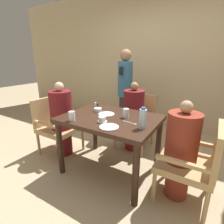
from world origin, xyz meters
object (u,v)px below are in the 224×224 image
at_px(glass_tall_mid, 72,116).
at_px(chair_right_side, 195,161).
at_px(glass_tall_near, 126,113).
at_px(plate_main_right, 106,114).
at_px(chair_left_side, 56,123).
at_px(diner_in_right_chair, 181,150).
at_px(teacup_with_saucer, 102,119).
at_px(water_bottle, 143,119).
at_px(chair_far_side, 137,119).
at_px(plate_main_left, 109,127).
at_px(standing_host, 125,90).
at_px(bowl_small, 98,110).
at_px(diner_in_far_chair, 133,116).
at_px(diner_in_left_chair, 62,119).

bearing_deg(glass_tall_mid, chair_right_side, 14.97).
bearing_deg(glass_tall_near, plate_main_right, -174.94).
bearing_deg(chair_left_side, diner_in_right_chair, 0.00).
bearing_deg(teacup_with_saucer, water_bottle, 7.60).
bearing_deg(water_bottle, plate_main_right, 162.04).
relative_size(chair_far_side, plate_main_left, 4.25).
bearing_deg(diner_in_right_chair, water_bottle, -160.67).
relative_size(standing_host, bowl_small, 15.43).
bearing_deg(standing_host, chair_far_side, -40.75).
xyz_separation_m(chair_left_side, chair_right_side, (1.96, 0.00, 0.00)).
bearing_deg(chair_far_side, chair_right_side, -40.36).
distance_m(standing_host, plate_main_left, 1.58).
distance_m(chair_left_side, teacup_with_saucer, 1.06).
bearing_deg(bowl_small, chair_right_side, -4.77).
distance_m(diner_in_far_chair, plate_main_left, 1.02).
bearing_deg(teacup_with_saucer, glass_tall_near, 57.97).
height_order(diner_in_right_chair, plate_main_right, diner_in_right_chair).
distance_m(teacup_with_saucer, water_bottle, 0.47).
bearing_deg(water_bottle, chair_left_side, 174.83).
bearing_deg(plate_main_left, plate_main_right, 126.55).
bearing_deg(chair_left_side, bowl_small, 8.12).
relative_size(glass_tall_near, glass_tall_mid, 1.00).
relative_size(chair_right_side, standing_host, 0.55).
distance_m(glass_tall_near, glass_tall_mid, 0.63).
xyz_separation_m(teacup_with_saucer, water_bottle, (0.46, 0.06, 0.07)).
bearing_deg(bowl_small, glass_tall_mid, -95.25).
bearing_deg(chair_left_side, glass_tall_near, 3.55).
distance_m(chair_far_side, glass_tall_near, 0.85).
bearing_deg(diner_in_right_chair, diner_in_left_chair, -180.00).
xyz_separation_m(chair_far_side, plate_main_left, (0.17, -1.13, 0.29)).
distance_m(diner_in_left_chair, water_bottle, 1.35).
height_order(bowl_small, glass_tall_mid, glass_tall_mid).
distance_m(chair_right_side, diner_in_right_chair, 0.16).
bearing_deg(plate_main_right, chair_left_side, -176.89).
bearing_deg(glass_tall_near, water_bottle, -34.95).
relative_size(standing_host, glass_tall_near, 14.08).
height_order(diner_in_right_chair, plate_main_left, diner_in_right_chair).
distance_m(diner_in_left_chair, diner_in_right_chair, 1.68).
distance_m(chair_right_side, teacup_with_saucer, 1.04).
xyz_separation_m(chair_right_side, plate_main_right, (-1.07, 0.05, 0.29)).
bearing_deg(plate_main_left, diner_in_left_chair, 163.81).
relative_size(plate_main_left, glass_tall_mid, 1.80).
distance_m(diner_in_right_chair, glass_tall_near, 0.72).
bearing_deg(teacup_with_saucer, bowl_small, 132.41).
bearing_deg(bowl_small, diner_in_right_chair, -5.37).
xyz_separation_m(chair_left_side, standing_host, (0.58, 1.18, 0.38)).
height_order(chair_far_side, chair_right_side, same).
relative_size(diner_in_right_chair, glass_tall_mid, 9.49).
height_order(bowl_small, glass_tall_near, glass_tall_near).
xyz_separation_m(diner_in_right_chair, glass_tall_mid, (-1.14, -0.34, 0.26)).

